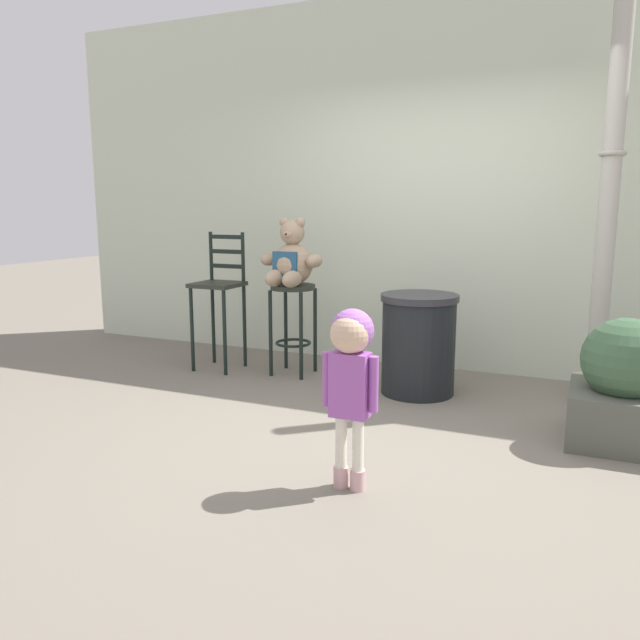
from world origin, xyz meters
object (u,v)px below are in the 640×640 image
(bar_stool_with_teddy, at_px, (293,311))
(planter_with_shrub, at_px, (623,387))
(bar_chair_empty, at_px, (219,292))
(trash_bin, at_px, (418,344))
(lamppost, at_px, (606,231))
(teddy_bear, at_px, (291,261))
(child_walking, at_px, (351,360))

(bar_stool_with_teddy, relative_size, planter_with_shrub, 1.00)
(bar_stool_with_teddy, xyz_separation_m, bar_chair_empty, (-0.68, -0.08, 0.13))
(trash_bin, relative_size, lamppost, 0.25)
(lamppost, relative_size, planter_with_shrub, 3.99)
(teddy_bear, bearing_deg, bar_stool_with_teddy, 90.00)
(teddy_bear, relative_size, trash_bin, 0.73)
(teddy_bear, distance_m, child_walking, 2.25)
(bar_stool_with_teddy, relative_size, trash_bin, 1.00)
(lamppost, bearing_deg, teddy_bear, -173.85)
(child_walking, bearing_deg, planter_with_shrub, 119.15)
(child_walking, height_order, bar_chair_empty, bar_chair_empty)
(bar_stool_with_teddy, distance_m, planter_with_shrub, 2.62)
(child_walking, xyz_separation_m, lamppost, (1.14, 2.10, 0.57))
(child_walking, xyz_separation_m, bar_chair_empty, (-1.92, 1.80, 0.01))
(trash_bin, height_order, lamppost, lamppost)
(bar_chair_empty, bearing_deg, child_walking, -43.13)
(bar_stool_with_teddy, height_order, bar_chair_empty, bar_chair_empty)
(child_walking, relative_size, planter_with_shrub, 1.20)
(teddy_bear, relative_size, bar_chair_empty, 0.47)
(trash_bin, height_order, planter_with_shrub, planter_with_shrub)
(teddy_bear, bearing_deg, planter_with_shrub, -13.84)
(bar_stool_with_teddy, bearing_deg, lamppost, 5.47)
(child_walking, relative_size, bar_chair_empty, 0.78)
(child_walking, height_order, trash_bin, child_walking)
(child_walking, relative_size, lamppost, 0.30)
(planter_with_shrub, bearing_deg, bar_chair_empty, 169.91)
(trash_bin, distance_m, planter_with_shrub, 1.50)
(teddy_bear, bearing_deg, trash_bin, -4.64)
(bar_stool_with_teddy, bearing_deg, bar_chair_empty, -173.22)
(bar_stool_with_teddy, distance_m, bar_chair_empty, 0.70)
(bar_stool_with_teddy, xyz_separation_m, lamppost, (2.38, 0.23, 0.70))
(bar_stool_with_teddy, height_order, child_walking, child_walking)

